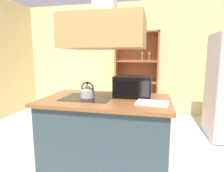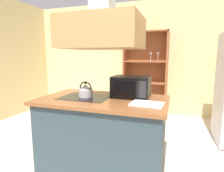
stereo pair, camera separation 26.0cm
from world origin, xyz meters
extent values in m
cube|color=beige|center=(0.00, 3.00, 1.35)|extent=(6.00, 0.12, 2.70)
cube|color=#2E424A|center=(-0.17, 0.37, 0.43)|extent=(1.47, 0.83, 0.86)
cube|color=brown|center=(-0.17, 0.37, 0.88)|extent=(1.55, 0.91, 0.04)
cube|color=black|center=(-0.40, 0.37, 0.90)|extent=(0.60, 0.48, 0.00)
cube|color=#B2834B|center=(-0.17, 0.37, 1.67)|extent=(0.90, 0.70, 0.36)
cube|color=#9D5931|center=(-0.51, 2.74, 0.98)|extent=(0.04, 0.40, 1.97)
cube|color=#9D5931|center=(0.47, 2.74, 0.98)|extent=(0.04, 0.40, 1.97)
cube|color=#9D5931|center=(-0.02, 2.74, 1.95)|extent=(1.02, 0.40, 0.03)
cube|color=#9D5931|center=(-0.02, 2.74, 0.04)|extent=(1.02, 0.40, 0.08)
cube|color=#9D5931|center=(-0.02, 2.93, 0.98)|extent=(1.02, 0.02, 1.97)
cube|color=#9D5931|center=(-0.02, 2.74, 0.79)|extent=(0.94, 0.36, 0.02)
cube|color=#9D5931|center=(-0.02, 2.74, 1.28)|extent=(0.94, 0.36, 0.02)
cylinder|color=beige|center=(-0.20, 2.69, 0.82)|extent=(0.18, 0.18, 0.05)
cylinder|color=beige|center=(-0.20, 2.69, 0.87)|extent=(0.17, 0.17, 0.05)
cylinder|color=silver|center=(0.10, 2.70, 1.35)|extent=(0.01, 0.01, 0.12)
cone|color=silver|center=(0.10, 2.70, 1.45)|extent=(0.07, 0.07, 0.08)
cylinder|color=silver|center=(0.26, 2.70, 1.35)|extent=(0.01, 0.01, 0.12)
cone|color=silver|center=(0.26, 2.70, 1.45)|extent=(0.07, 0.07, 0.08)
cylinder|color=#BDB5BE|center=(-0.40, 0.37, 0.95)|extent=(0.17, 0.17, 0.10)
cone|color=#B4BAC5|center=(-0.40, 0.37, 1.03)|extent=(0.17, 0.17, 0.06)
sphere|color=black|center=(-0.40, 0.37, 1.08)|extent=(0.03, 0.03, 0.03)
torus|color=black|center=(-0.40, 0.37, 1.02)|extent=(0.16, 0.02, 0.16)
cube|color=white|center=(0.38, 0.24, 0.91)|extent=(0.36, 0.28, 0.02)
cube|color=black|center=(0.13, 0.58, 1.03)|extent=(0.46, 0.34, 0.26)
cube|color=black|center=(0.08, 0.40, 1.03)|extent=(0.26, 0.01, 0.17)
cube|color=#262628|center=(0.29, 0.40, 1.03)|extent=(0.11, 0.01, 0.20)
camera|label=1|loc=(0.39, -1.79, 1.41)|focal=30.21mm
camera|label=2|loc=(0.65, -1.72, 1.41)|focal=30.21mm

